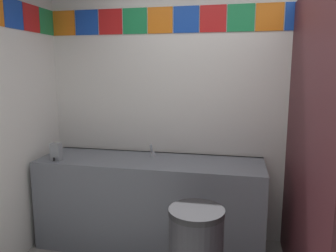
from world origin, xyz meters
name	(u,v)px	position (x,y,z in m)	size (l,w,h in m)	color
wall_back	(238,94)	(0.00, 1.52, 1.45)	(3.75, 0.09, 2.88)	white
vanity_counter	(150,202)	(-0.78, 1.18, 0.43)	(2.09, 0.61, 0.85)	slate
faucet_center	(152,152)	(-0.78, 1.27, 0.90)	(0.04, 0.10, 0.14)	silver
soap_dispenser	(56,152)	(-1.63, 0.99, 0.93)	(0.09, 0.09, 0.16)	gray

